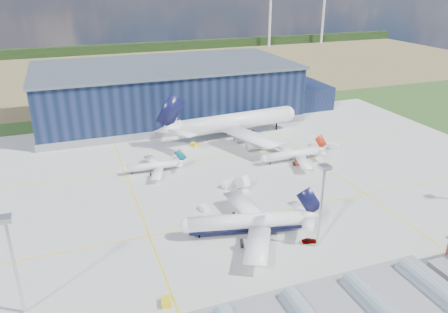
# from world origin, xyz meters

# --- Properties ---
(ground) EXTENTS (600.00, 600.00, 0.00)m
(ground) POSITION_xyz_m (0.00, 0.00, 0.00)
(ground) COLOR #274A1B
(ground) RESTS_ON ground
(apron) EXTENTS (220.00, 160.00, 0.08)m
(apron) POSITION_xyz_m (0.00, 10.00, 0.03)
(apron) COLOR #B0AFAA
(apron) RESTS_ON ground
(farmland) EXTENTS (600.00, 220.00, 0.01)m
(farmland) POSITION_xyz_m (0.00, 220.00, 0.00)
(farmland) COLOR olive
(farmland) RESTS_ON ground
(treeline) EXTENTS (600.00, 8.00, 8.00)m
(treeline) POSITION_xyz_m (0.00, 300.00, 4.00)
(treeline) COLOR black
(treeline) RESTS_ON ground
(hangar) EXTENTS (145.00, 62.00, 26.10)m
(hangar) POSITION_xyz_m (2.81, 94.80, 11.62)
(hangar) COLOR black
(hangar) RESTS_ON ground
(light_mast_west) EXTENTS (2.60, 2.60, 23.00)m
(light_mast_west) POSITION_xyz_m (-60.00, -30.00, 15.43)
(light_mast_west) COLOR silver
(light_mast_west) RESTS_ON ground
(light_mast_center) EXTENTS (2.60, 2.60, 23.00)m
(light_mast_center) POSITION_xyz_m (10.00, -30.00, 15.43)
(light_mast_center) COLOR silver
(light_mast_center) RESTS_ON ground
(airliner_navy) EXTENTS (47.23, 46.58, 12.91)m
(airliner_navy) POSITION_xyz_m (-5.50, -18.51, 6.46)
(airliner_navy) COLOR white
(airliner_navy) RESTS_ON ground
(airliner_red) EXTENTS (28.21, 27.60, 9.18)m
(airliner_red) POSITION_xyz_m (30.41, 22.00, 4.59)
(airliner_red) COLOR white
(airliner_red) RESTS_ON ground
(airliner_widebody) EXTENTS (72.16, 70.86, 21.65)m
(airliner_widebody) POSITION_xyz_m (20.96, 55.00, 10.83)
(airliner_widebody) COLOR white
(airliner_widebody) RESTS_ON ground
(airliner_regional) EXTENTS (24.89, 24.42, 7.62)m
(airliner_regional) POSITION_xyz_m (-20.64, 30.50, 3.81)
(airliner_regional) COLOR white
(airliner_regional) RESTS_ON ground
(gse_tug_a) EXTENTS (2.08, 3.38, 1.40)m
(gse_tug_a) POSITION_xyz_m (-12.72, -44.98, 0.70)
(gse_tug_a) COLOR yellow
(gse_tug_a) RESTS_ON ground
(gse_tug_b) EXTENTS (2.54, 3.37, 1.33)m
(gse_tug_b) POSITION_xyz_m (-31.81, -37.76, 0.67)
(gse_tug_b) COLOR yellow
(gse_tug_b) RESTS_ON ground
(gse_van_a) EXTENTS (5.56, 3.75, 2.23)m
(gse_van_a) POSITION_xyz_m (0.96, 10.14, 1.12)
(gse_van_a) COLOR white
(gse_van_a) RESTS_ON ground
(gse_cart_a) EXTENTS (2.94, 3.71, 1.41)m
(gse_cart_a) POSITION_xyz_m (-11.61, -1.90, 0.71)
(gse_cart_a) COLOR white
(gse_cart_a) RESTS_ON ground
(gse_van_b) EXTENTS (5.23, 5.17, 2.31)m
(gse_van_b) POSITION_xyz_m (52.60, 27.67, 1.16)
(gse_van_b) COLOR white
(gse_van_b) RESTS_ON ground
(gse_tug_c) EXTENTS (3.22, 3.88, 1.46)m
(gse_tug_c) POSITION_xyz_m (0.69, 50.12, 0.73)
(gse_tug_c) COLOR yellow
(gse_tug_c) RESTS_ON ground
(gse_cart_b) EXTENTS (3.12, 3.13, 1.15)m
(gse_cart_b) POSITION_xyz_m (15.57, 62.00, 0.57)
(gse_cart_b) COLOR white
(gse_cart_b) RESTS_ON ground
(airstair) EXTENTS (3.24, 5.85, 3.54)m
(airstair) POSITION_xyz_m (4.06, 6.89, 1.77)
(airstair) COLOR white
(airstair) RESTS_ON ground
(car_a) EXTENTS (4.15, 2.53, 1.32)m
(car_a) POSITION_xyz_m (8.85, -27.87, 0.66)
(car_a) COLOR #99999E
(car_a) RESTS_ON ground
(car_b) EXTENTS (4.17, 2.24, 1.31)m
(car_b) POSITION_xyz_m (19.12, -48.00, 0.65)
(car_b) COLOR #99999E
(car_b) RESTS_ON ground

